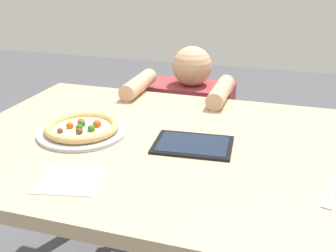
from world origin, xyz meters
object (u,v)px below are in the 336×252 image
(pizza_near, at_px, (82,129))
(fork, at_px, (332,190))
(diner_seated, at_px, (190,147))
(tablet, at_px, (193,145))

(pizza_near, distance_m, fork, 0.77)
(fork, relative_size, diner_seated, 0.22)
(fork, height_order, diner_seated, diner_seated)
(pizza_near, relative_size, tablet, 1.16)
(fork, distance_m, tablet, 0.42)
(pizza_near, bearing_deg, diner_seated, 74.42)
(pizza_near, distance_m, diner_seated, 0.81)
(fork, bearing_deg, tablet, 159.26)
(tablet, relative_size, diner_seated, 0.28)
(fork, relative_size, tablet, 0.80)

